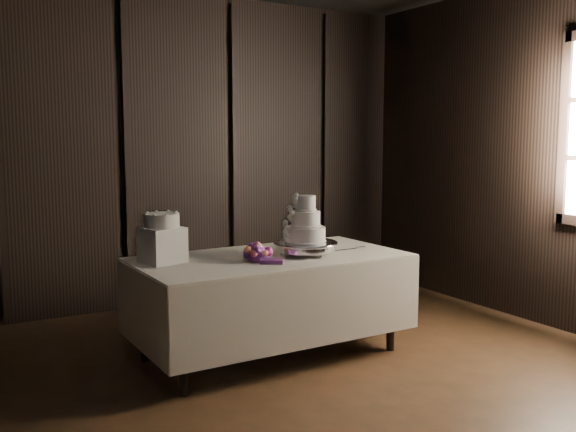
{
  "coord_description": "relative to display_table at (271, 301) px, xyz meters",
  "views": [
    {
      "loc": [
        -1.64,
        -2.48,
        1.64
      ],
      "look_at": [
        0.69,
        1.66,
        1.05
      ],
      "focal_mm": 40.0,
      "sensor_mm": 36.0,
      "label": 1
    }
  ],
  "objects": [
    {
      "name": "room",
      "position": [
        -0.54,
        -1.66,
        1.08
      ],
      "size": [
        6.08,
        7.08,
        3.08
      ],
      "color": "black",
      "rests_on": "ground"
    },
    {
      "name": "display_table",
      "position": [
        0.0,
        0.0,
        0.0
      ],
      "size": [
        2.02,
        1.09,
        0.76
      ],
      "rotation": [
        0.0,
        0.0,
        0.03
      ],
      "color": "silver",
      "rests_on": "ground"
    },
    {
      "name": "cake_stand",
      "position": [
        0.27,
        -0.06,
        0.39
      ],
      "size": [
        0.57,
        0.57,
        0.09
      ],
      "primitive_type": "cylinder",
      "rotation": [
        0.0,
        0.0,
        0.2
      ],
      "color": "silver",
      "rests_on": "display_table"
    },
    {
      "name": "wedding_cake",
      "position": [
        0.24,
        -0.08,
        0.57
      ],
      "size": [
        0.34,
        0.29,
        0.35
      ],
      "rotation": [
        0.0,
        0.0,
        -0.25
      ],
      "color": "white",
      "rests_on": "cake_stand"
    },
    {
      "name": "bouquet",
      "position": [
        -0.17,
        -0.13,
        0.4
      ],
      "size": [
        0.41,
        0.45,
        0.17
      ],
      "primitive_type": null,
      "rotation": [
        0.0,
        0.0,
        -0.54
      ],
      "color": "#D7506B",
      "rests_on": "display_table"
    },
    {
      "name": "box_pedestal",
      "position": [
        -0.77,
        0.16,
        0.47
      ],
      "size": [
        0.31,
        0.31,
        0.25
      ],
      "primitive_type": "cube",
      "rotation": [
        0.0,
        0.0,
        0.24
      ],
      "color": "white",
      "rests_on": "display_table"
    },
    {
      "name": "small_cake",
      "position": [
        -0.77,
        0.16,
        0.64
      ],
      "size": [
        0.3,
        0.3,
        0.1
      ],
      "primitive_type": "cylinder",
      "rotation": [
        0.0,
        0.0,
        -0.29
      ],
      "color": "white",
      "rests_on": "box_pedestal"
    },
    {
      "name": "cake_knife",
      "position": [
        0.58,
        -0.08,
        0.35
      ],
      "size": [
        0.37,
        0.03,
        0.01
      ],
      "primitive_type": "cube",
      "rotation": [
        0.0,
        0.0,
        0.02
      ],
      "color": "silver",
      "rests_on": "display_table"
    }
  ]
}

